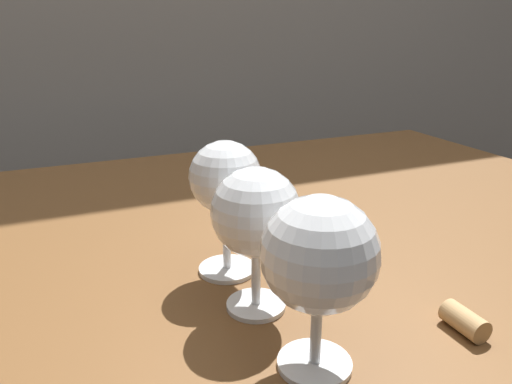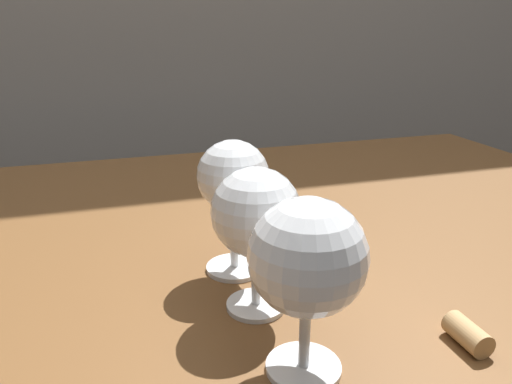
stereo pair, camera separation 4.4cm
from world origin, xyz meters
name	(u,v)px [view 2 (the right image)]	position (x,y,z in m)	size (l,w,h in m)	color
dining_table	(186,290)	(0.00, 0.00, 0.64)	(1.47, 0.82, 0.73)	brown
wine_glass_white	(308,259)	(0.05, -0.30, 0.83)	(0.09, 0.09, 0.15)	white
wine_glass_cabernet	(256,214)	(0.04, -0.20, 0.83)	(0.08, 0.08, 0.14)	white
wine_glass_amber	(233,179)	(0.04, -0.12, 0.84)	(0.08, 0.08, 0.15)	white
cork	(467,334)	(0.20, -0.31, 0.74)	(0.02, 0.02, 0.04)	tan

